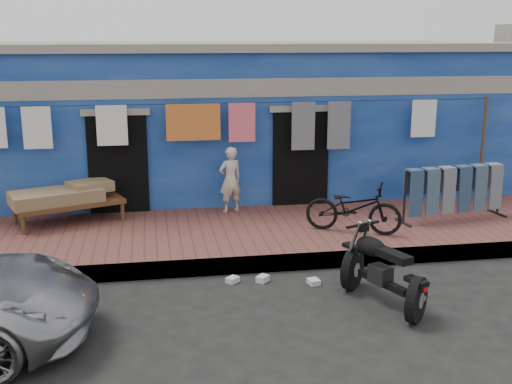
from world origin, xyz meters
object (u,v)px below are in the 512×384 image
Objects in this scene: bicycle at (353,202)px; motorcycle at (383,268)px; seated_person at (230,180)px; charpoy at (69,204)px; jeans_rack at (453,192)px.

bicycle is 2.47m from motorcycle.
bicycle is at bearing 60.13° from motorcycle.
charpoy is (-2.95, -0.20, -0.29)m from seated_person.
seated_person is at bearing 3.96° from charpoy.
charpoy is (-4.47, 3.86, 0.07)m from motorcycle.
jeans_rack is at bearing 29.06° from motorcycle.
motorcycle is 0.78× the size of jeans_rack.
jeans_rack is (6.87, -0.96, 0.17)m from charpoy.
bicycle is (1.89, -1.63, -0.10)m from seated_person.
bicycle is 5.05m from charpoy.
jeans_rack is (2.40, 2.90, 0.24)m from motorcycle.
seated_person is at bearing 89.29° from motorcycle.
bicycle is at bearing -16.48° from charpoy.
seated_person is 0.77× the size of bicycle.
motorcycle reaches higher than charpoy.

